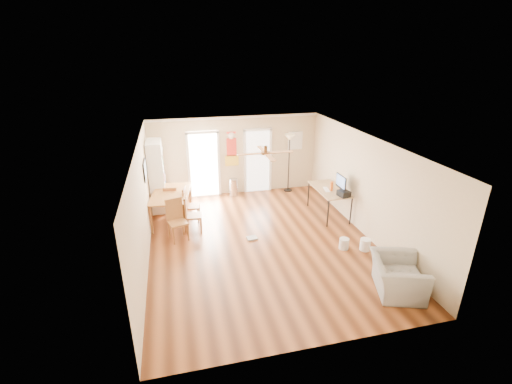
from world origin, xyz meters
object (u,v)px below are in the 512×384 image
object	(u,v)px
dining_chair_far	(171,201)
torchiere_lamp	(289,163)
computer_desk	(329,202)
bookshelf	(157,176)
dining_chair_right_b	(194,214)
printer	(344,194)
dining_table	(172,207)
trash_can	(234,187)
armchair	(397,276)
wastebasket_b	(365,244)
dining_chair_near	(178,221)
dining_chair_right_a	(192,204)
wastebasket_a	(344,244)

from	to	relation	value
dining_chair_far	torchiere_lamp	size ratio (longest dim) A/B	0.47
computer_desk	bookshelf	bearing A→B (deg)	161.68
dining_chair_right_b	printer	xyz separation A→B (m)	(4.05, -0.50, 0.39)
dining_table	dining_chair_far	bearing A→B (deg)	91.15
dining_chair_far	printer	size ratio (longest dim) A/B	2.96
bookshelf	torchiere_lamp	distance (m)	4.32
trash_can	armchair	bearing A→B (deg)	-68.26
printer	bookshelf	bearing A→B (deg)	145.12
dining_chair_far	wastebasket_b	distance (m)	5.50
bookshelf	dining_chair_far	distance (m)	0.90
dining_chair_right_b	trash_can	world-z (taller)	dining_chair_right_b
dining_chair_near	wastebasket_b	world-z (taller)	dining_chair_near
bookshelf	dining_chair_far	size ratio (longest dim) A/B	2.31
dining_chair_far	torchiere_lamp	world-z (taller)	torchiere_lamp
bookshelf	torchiere_lamp	xyz separation A→B (m)	(4.29, 0.50, -0.07)
dining_chair_right_a	dining_chair_far	xyz separation A→B (m)	(-0.56, 0.51, -0.05)
dining_chair_near	trash_can	size ratio (longest dim) A/B	1.80
bookshelf	dining_chair_right_b	bearing A→B (deg)	-65.06
dining_chair_far	armchair	distance (m)	6.36
dining_chair_right_a	trash_can	size ratio (longest dim) A/B	1.71
armchair	computer_desk	bearing A→B (deg)	16.09
bookshelf	dining_chair_near	distance (m)	2.20
trash_can	printer	xyz separation A→B (m)	(2.59, -2.69, 0.60)
bookshelf	dining_table	distance (m)	1.17
dining_chair_right_b	armchair	xyz separation A→B (m)	(3.75, -3.54, -0.15)
trash_can	armchair	xyz separation A→B (m)	(2.29, -5.73, 0.06)
wastebasket_a	armchair	size ratio (longest dim) A/B	0.25
dining_chair_far	trash_can	bearing A→B (deg)	-147.70
trash_can	computer_desk	world-z (taller)	computer_desk
torchiere_lamp	armchair	distance (m)	5.80
torchiere_lamp	printer	size ratio (longest dim) A/B	6.37
trash_can	computer_desk	distance (m)	3.22
bookshelf	wastebasket_a	distance (m)	5.70
dining_chair_far	computer_desk	size ratio (longest dim) A/B	0.60
bookshelf	wastebasket_b	xyz separation A→B (m)	(4.89, -3.67, -0.91)
trash_can	computer_desk	bearing A→B (deg)	-40.35
dining_chair_far	armchair	bearing A→B (deg)	137.43
dining_chair_right_b	dining_chair_far	xyz separation A→B (m)	(-0.56, 1.15, -0.05)
dining_chair_right_a	dining_chair_near	bearing A→B (deg)	167.42
computer_desk	dining_chair_right_b	bearing A→B (deg)	-178.38
computer_desk	wastebasket_b	xyz separation A→B (m)	(0.05, -2.07, -0.26)
dining_table	torchiere_lamp	size ratio (longest dim) A/B	0.84
dining_chair_right_b	trash_can	distance (m)	2.65
dining_table	armchair	bearing A→B (deg)	-45.27
dining_table	dining_chair_near	xyz separation A→B (m)	(0.13, -1.17, 0.12)
bookshelf	wastebasket_b	bearing A→B (deg)	-40.15
wastebasket_a	wastebasket_b	xyz separation A→B (m)	(0.48, -0.17, 0.01)
trash_can	wastebasket_b	size ratio (longest dim) A/B	2.04
dining_chair_right_a	computer_desk	world-z (taller)	dining_chair_right_a
dining_chair_right_b	dining_chair_near	bearing A→B (deg)	137.66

